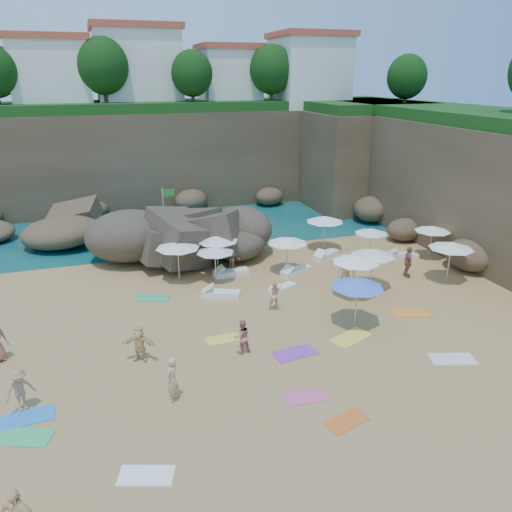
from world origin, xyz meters
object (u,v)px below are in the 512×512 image
object	(u,v)px
flag_pole	(166,210)
person_stand_5	(149,237)
person_stand_1	(242,336)
parasol_1	(217,238)
person_stand_2	(232,255)
rock_outcrop	(191,261)
person_stand_6	(172,379)
lounger_0	(296,271)
parasol_2	(325,219)
person_stand_3	(408,262)
parasol_0	(177,245)
person_stand_4	(346,270)

from	to	relation	value
flag_pole	person_stand_5	world-z (taller)	flag_pole
person_stand_5	person_stand_1	bearing A→B (deg)	-80.57
parasol_1	person_stand_2	distance (m)	1.74
rock_outcrop	person_stand_6	world-z (taller)	rock_outcrop
flag_pole	lounger_0	world-z (taller)	flag_pole
parasol_2	lounger_0	world-z (taller)	parasol_2
parasol_1	person_stand_6	world-z (taller)	parasol_1
flag_pole	lounger_0	bearing A→B (deg)	-46.48
rock_outcrop	parasol_2	world-z (taller)	parasol_2
parasol_2	person_stand_3	xyz separation A→B (m)	(2.50, -5.84, -1.20)
flag_pole	person_stand_2	distance (m)	5.90
lounger_0	person_stand_3	distance (m)	6.42
parasol_2	person_stand_5	xyz separation A→B (m)	(-11.00, 3.44, -1.18)
parasol_0	person_stand_4	bearing A→B (deg)	-22.83
person_stand_2	person_stand_5	bearing A→B (deg)	0.39
parasol_1	person_stand_2	xyz separation A→B (m)	(1.02, 0.49, -1.32)
person_stand_2	person_stand_5	xyz separation A→B (m)	(-4.37, 4.63, 0.14)
parasol_0	parasol_1	bearing A→B (deg)	13.10
parasol_1	person_stand_5	size ratio (longest dim) A/B	1.31
person_stand_3	person_stand_4	world-z (taller)	same
rock_outcrop	person_stand_3	world-z (taller)	person_stand_3
person_stand_6	parasol_2	bearing A→B (deg)	174.97
parasol_1	person_stand_3	size ratio (longest dim) A/B	1.33
person_stand_4	person_stand_6	bearing A→B (deg)	-122.82
flag_pole	lounger_0	size ratio (longest dim) A/B	2.06
person_stand_6	parasol_0	bearing A→B (deg)	-153.32
parasol_2	person_stand_2	xyz separation A→B (m)	(-6.63, -1.19, -1.32)
person_stand_2	parasol_0	bearing A→B (deg)	64.14
parasol_0	lounger_0	bearing A→B (deg)	-9.45
person_stand_4	person_stand_5	size ratio (longest dim) A/B	0.99
parasol_1	lounger_0	world-z (taller)	parasol_1
parasol_2	person_stand_5	size ratio (longest dim) A/B	1.31
person_stand_3	person_stand_4	xyz separation A→B (m)	(-3.99, -0.01, -0.00)
person_stand_4	person_stand_5	world-z (taller)	person_stand_5
flag_pole	parasol_0	bearing A→B (deg)	-92.40
lounger_0	person_stand_6	xyz separation A→B (m)	(-8.83, -9.78, 0.72)
rock_outcrop	person_stand_6	distance (m)	14.18
person_stand_1	person_stand_2	world-z (taller)	person_stand_2
flag_pole	parasol_1	world-z (taller)	flag_pole
person_stand_1	person_stand_3	world-z (taller)	person_stand_3
parasol_0	person_stand_2	xyz separation A→B (m)	(3.41, 1.05, -1.33)
rock_outcrop	parasol_2	bearing A→B (deg)	-3.95
person_stand_6	flag_pole	bearing A→B (deg)	-150.35
rock_outcrop	parasol_1	bearing A→B (deg)	-63.39
parasol_0	person_stand_2	bearing A→B (deg)	17.07
person_stand_4	person_stand_3	bearing A→B (deg)	23.08
parasol_1	lounger_0	bearing A→B (deg)	-21.27
parasol_1	parasol_0	bearing A→B (deg)	-166.90
parasol_1	lounger_0	distance (m)	5.00
person_stand_4	parasol_0	bearing A→B (deg)	-179.88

